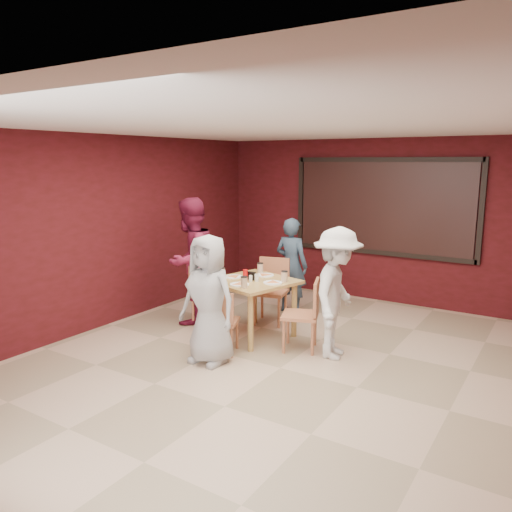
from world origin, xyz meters
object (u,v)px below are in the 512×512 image
Objects in this scene: dining_table at (253,287)px; chair_right at (306,311)px; chair_left at (206,291)px; chair_back at (272,286)px; diner_front at (209,300)px; diner_left at (190,261)px; chair_front at (220,319)px; diner_right at (337,293)px; diner_back at (291,266)px.

dining_table is 0.89m from chair_right.
chair_right is at bearing -4.61° from chair_left.
chair_back is 0.62× the size of diner_front.
diner_left is (-1.03, -0.66, 0.40)m from chair_back.
chair_right reaches higher than chair_front.
diner_right is at bearing -29.11° from chair_back.
chair_back is at bearing 39.22° from chair_left.
chair_left is 0.48× the size of diner_left.
dining_table is at bearing 91.92° from chair_front.
chair_front is 0.89× the size of chair_right.
diner_back is (-0.09, 1.29, 0.07)m from dining_table.
diner_front is 1.62m from diner_left.
diner_right is (1.28, -0.07, 0.12)m from dining_table.
diner_back is at bearing 125.24° from chair_right.
chair_right is at bearing 51.71° from diner_front.
dining_table is at bearing 76.21° from diner_right.
chair_right is at bearing 127.28° from diner_back.
diner_back is at bearing 94.13° from dining_table.
chair_right is (1.74, -0.14, 0.01)m from chair_left.
chair_left is at bearing -140.78° from chair_back.
dining_table is 0.83m from chair_front.
diner_front is at bearing -129.52° from chair_right.
chair_left is at bearing 130.83° from diner_front.
chair_back is 0.63m from diner_back.
diner_front is 0.96× the size of diner_right.
chair_left is (-0.88, 0.07, -0.19)m from dining_table.
diner_front reaches higher than dining_table.
diner_right is at bearing 80.72° from diner_left.
chair_left is at bearing 75.67° from diner_right.
diner_right is (1.23, 0.98, 0.03)m from diner_front.
diner_back is at bearing 57.34° from chair_left.
diner_left is 2.42m from diner_right.
diner_left is (-1.04, -1.25, 0.18)m from diner_back.
chair_right is at bearing 40.62° from chair_front.
diner_left is at bearing 76.84° from diner_right.
chair_back is at bearing 90.96° from diner_back.
chair_front is 0.51× the size of diner_right.
diner_back reaches higher than chair_left.
chair_back is at bearing 96.44° from diner_front.
diner_left is (-1.19, 1.09, 0.16)m from diner_front.
chair_front is 2.11m from diner_back.
diner_back reaches higher than chair_back.
diner_right is (2.16, -0.14, 0.31)m from chair_left.
diner_back reaches higher than chair_right.
dining_table is at bearing -81.52° from chair_back.
diner_left is (-2.00, 0.11, 0.42)m from chair_right.
diner_front reaches higher than chair_back.
diner_left reaches higher than chair_back.
dining_table is 0.76× the size of diner_right.
dining_table is 1.38× the size of chair_left.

